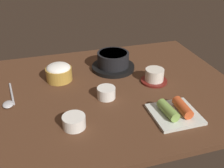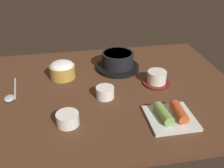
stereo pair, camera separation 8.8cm
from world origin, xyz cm
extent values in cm
cube|color=#4C2D1C|center=(0.00, 0.00, 1.00)|extent=(100.00, 76.00, 2.00)
cylinder|color=black|center=(7.65, 15.38, 2.79)|extent=(18.24, 18.24, 1.57)
cylinder|color=black|center=(7.65, 15.38, 6.55)|extent=(13.32, 13.32, 5.95)
cylinder|color=#D15619|center=(7.65, 15.38, 9.23)|extent=(11.72, 11.72, 0.60)
cylinder|color=#B78C38|center=(-15.64, 12.12, 4.62)|extent=(10.21, 10.21, 5.23)
ellipsoid|color=white|center=(-15.64, 12.12, 7.23)|extent=(9.39, 9.39, 3.57)
cylinder|color=maroon|center=(19.85, 0.50, 2.40)|extent=(10.35, 10.35, 0.80)
cylinder|color=silver|center=(19.85, 0.50, 5.12)|extent=(7.27, 7.27, 4.64)
cylinder|color=#C6D18C|center=(19.85, 0.50, 7.14)|extent=(6.18, 6.18, 0.40)
cylinder|color=white|center=(-1.20, -5.65, 4.00)|extent=(6.54, 6.54, 4.00)
cylinder|color=#B73323|center=(-1.20, -5.65, 5.70)|extent=(5.36, 5.36, 0.50)
cube|color=silver|center=(17.03, -22.14, 2.50)|extent=(14.69, 14.69, 1.00)
cylinder|color=#7A9E47|center=(14.46, -22.14, 4.62)|extent=(3.94, 9.05, 3.25)
cylinder|color=#C64C23|center=(19.60, -22.14, 4.62)|extent=(3.60, 8.94, 3.25)
cylinder|color=white|center=(-14.84, -18.61, 3.94)|extent=(7.04, 7.04, 3.88)
cylinder|color=#B73323|center=(-14.84, -18.61, 5.58)|extent=(5.77, 5.77, 0.50)
cylinder|color=#B7B7BC|center=(-33.66, 6.11, 2.40)|extent=(2.60, 15.00, 0.80)
ellipsoid|color=#B7B7BC|center=(-34.56, -1.34, 2.72)|extent=(3.60, 4.68, 1.26)
camera|label=1|loc=(-21.80, -82.15, 53.59)|focal=42.39mm
camera|label=2|loc=(-13.23, -84.21, 53.59)|focal=42.39mm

